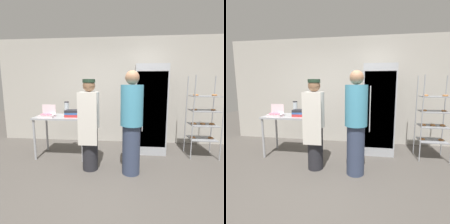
{
  "view_description": "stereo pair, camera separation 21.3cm",
  "coord_description": "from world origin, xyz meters",
  "views": [
    {
      "loc": [
        0.29,
        -2.44,
        1.51
      ],
      "look_at": [
        -0.02,
        0.81,
        1.01
      ],
      "focal_mm": 28.0,
      "sensor_mm": 36.0,
      "label": 1
    },
    {
      "loc": [
        0.5,
        -2.42,
        1.51
      ],
      "look_at": [
        -0.02,
        0.81,
        1.01
      ],
      "focal_mm": 28.0,
      "sensor_mm": 36.0,
      "label": 2
    }
  ],
  "objects": [
    {
      "name": "binder_stack",
      "position": [
        -0.86,
        1.01,
        0.94
      ],
      "size": [
        0.3,
        0.25,
        0.14
      ],
      "color": "#B72D2D",
      "rests_on": "prep_counter"
    },
    {
      "name": "donut_box",
      "position": [
        -1.35,
        0.89,
        0.91
      ],
      "size": [
        0.29,
        0.21,
        0.25
      ],
      "color": "silver",
      "rests_on": "prep_counter"
    },
    {
      "name": "blender_pitcher",
      "position": [
        -1.08,
        1.28,
        0.99
      ],
      "size": [
        0.13,
        0.13,
        0.28
      ],
      "color": "black",
      "rests_on": "prep_counter"
    },
    {
      "name": "person_baker",
      "position": [
        -0.39,
        0.49,
        0.84
      ],
      "size": [
        0.34,
        0.36,
        1.61
      ],
      "color": "#232328",
      "rests_on": "ground_plane"
    },
    {
      "name": "back_wall",
      "position": [
        0.0,
        2.18,
        1.35
      ],
      "size": [
        6.4,
        0.12,
        2.71
      ],
      "primitive_type": "cube",
      "color": "#ADA89E",
      "rests_on": "ground_plane"
    },
    {
      "name": "ground_plane",
      "position": [
        0.0,
        0.0,
        0.0
      ],
      "size": [
        14.0,
        14.0,
        0.0
      ],
      "primitive_type": "plane",
      "color": "#4C4742"
    },
    {
      "name": "prep_counter",
      "position": [
        -1.1,
        1.06,
        0.76
      ],
      "size": [
        1.07,
        0.63,
        0.87
      ],
      "color": "#9EA0A5",
      "rests_on": "ground_plane"
    },
    {
      "name": "person_customer",
      "position": [
        0.34,
        0.42,
        0.89
      ],
      "size": [
        0.37,
        0.37,
        1.75
      ],
      "color": "#333D56",
      "rests_on": "ground_plane"
    },
    {
      "name": "refrigerator",
      "position": [
        0.77,
        1.56,
        0.97
      ],
      "size": [
        0.67,
        0.74,
        1.94
      ],
      "color": "#9EA0A5",
      "rests_on": "ground_plane"
    },
    {
      "name": "baking_rack",
      "position": [
        1.85,
        1.32,
        0.84
      ],
      "size": [
        0.59,
        0.46,
        1.7
      ],
      "color": "#93969B",
      "rests_on": "ground_plane"
    }
  ]
}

